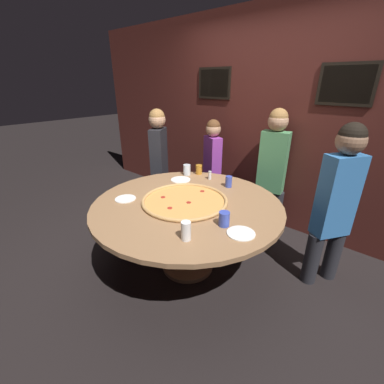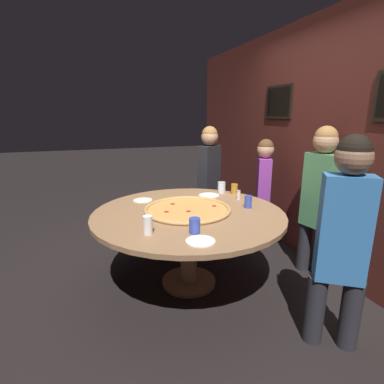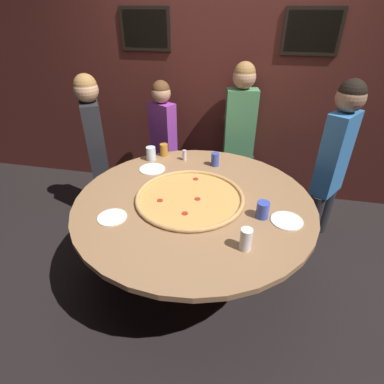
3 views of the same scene
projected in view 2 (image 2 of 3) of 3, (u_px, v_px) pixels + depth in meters
The scene contains 17 objects.
ground_plane at pixel (189, 283), 2.94m from camera, with size 24.00×24.00×0.00m, color black.
back_wall at pixel (325, 145), 3.08m from camera, with size 6.40×0.08×2.60m.
dining_table at pixel (189, 223), 2.78m from camera, with size 1.76×1.76×0.74m.
giant_pizza at pixel (187, 209), 2.78m from camera, with size 0.81×0.81×0.03m.
drink_cup_beside_pizza at pixel (248, 202), 2.86m from camera, with size 0.07×0.07×0.12m, color #384CB7.
drink_cup_far_left at pixel (222, 187), 3.39m from camera, with size 0.09×0.09×0.12m, color silver.
drink_cup_near_right at pixel (234, 189), 3.35m from camera, with size 0.08×0.08×0.11m, color #BC7A23.
drink_cup_by_shaker at pixel (195, 226), 2.25m from camera, with size 0.09×0.09×0.12m, color #384CB7.
drink_cup_near_left at pixel (148, 225), 2.23m from camera, with size 0.07×0.07×0.14m, color white.
white_plate_far_back at pixel (209, 195), 3.29m from camera, with size 0.22×0.22×0.01m, color white.
white_plate_right_side at pixel (143, 200), 3.10m from camera, with size 0.20×0.20×0.01m, color white.
white_plate_left_side at pixel (200, 241), 2.11m from camera, with size 0.21×0.21×0.01m, color white.
condiment_shaker at pixel (239, 195), 3.14m from camera, with size 0.04×0.04×0.10m.
diner_far_right at pixel (209, 175), 3.96m from camera, with size 0.30×0.38×1.46m.
diner_side_right at pixel (263, 187), 3.65m from camera, with size 0.35×0.26×1.33m.
diner_centre_back at pixel (343, 234), 1.97m from camera, with size 0.32×0.39×1.50m.
diner_far_left at pixel (320, 194), 2.91m from camera, with size 0.39×0.23×1.51m.
Camera 2 is at (2.48, -0.82, 1.62)m, focal length 28.00 mm.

